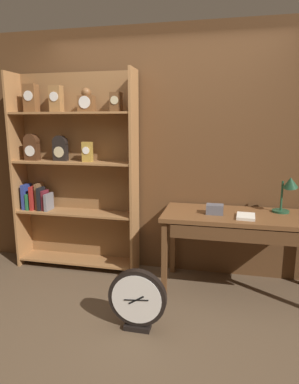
% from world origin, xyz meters
% --- Properties ---
extents(ground_plane, '(10.00, 10.00, 0.00)m').
position_xyz_m(ground_plane, '(0.00, 0.00, 0.00)').
color(ground_plane, brown).
extents(back_wood_panel, '(4.80, 0.05, 2.60)m').
position_xyz_m(back_wood_panel, '(0.00, 1.34, 1.30)').
color(back_wood_panel, brown).
rests_on(back_wood_panel, ground).
extents(bookshelf, '(1.38, 0.31, 2.15)m').
position_xyz_m(bookshelf, '(-1.02, 1.17, 1.12)').
color(bookshelf, '#9E6B3D').
rests_on(bookshelf, ground).
extents(workbench, '(1.45, 0.65, 0.78)m').
position_xyz_m(workbench, '(0.79, 0.93, 0.69)').
color(workbench, brown).
rests_on(workbench, ground).
extents(desk_lamp, '(0.23, 0.23, 0.37)m').
position_xyz_m(desk_lamp, '(1.22, 1.08, 1.01)').
color(desk_lamp, '#1E472D').
rests_on(desk_lamp, workbench).
extents(toolbox_small, '(0.16, 0.12, 0.09)m').
position_xyz_m(toolbox_small, '(0.55, 0.91, 0.82)').
color(toolbox_small, '#595960').
rests_on(toolbox_small, workbench).
extents(open_repair_manual, '(0.18, 0.23, 0.02)m').
position_xyz_m(open_repair_manual, '(0.83, 0.84, 0.79)').
color(open_repair_manual, silver).
rests_on(open_repair_manual, workbench).
extents(round_clock_large, '(0.47, 0.11, 0.51)m').
position_xyz_m(round_clock_large, '(-0.00, 0.13, 0.26)').
color(round_clock_large, black).
rests_on(round_clock_large, ground).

